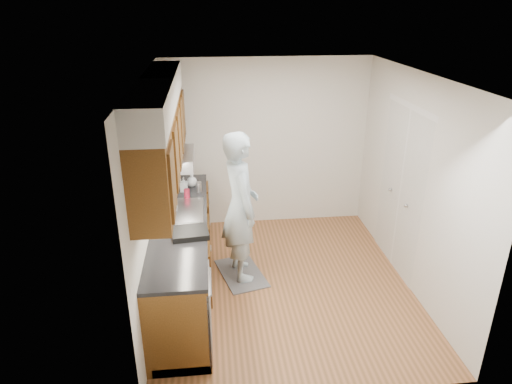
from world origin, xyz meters
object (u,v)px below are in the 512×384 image
Objects in this scene: person at (240,197)px; soap_bottle_c at (192,180)px; soap_bottle_b at (184,184)px; soda_can at (187,194)px; soap_bottle_a at (168,187)px; dish_rack at (190,233)px; steel_can at (199,187)px.

soap_bottle_c is (-0.59, 0.72, -0.03)m from person.
person is 10.99× the size of soap_bottle_b.
soap_bottle_c is 0.42m from soda_can.
soap_bottle_a reaches higher than soap_bottle_b.
soap_bottle_b is at bearing -119.78° from soap_bottle_c.
soap_bottle_a is 1.10m from dish_rack.
soap_bottle_b is (0.18, 0.16, -0.03)m from soap_bottle_a.
soap_bottle_a is 1.90× the size of steel_can.
soap_bottle_b is 1.22m from dish_rack.
person is 11.65× the size of soap_bottle_c.
person is 8.28× the size of soap_bottle_a.
soda_can is (0.05, -0.25, -0.03)m from soap_bottle_b.
person is at bearing -25.29° from soda_can.
person is at bearing -50.96° from soap_bottle_c.
soap_bottle_a is at bearing -130.79° from soap_bottle_c.
person is 0.88m from soap_bottle_b.
soap_bottle_a reaches higher than steel_can.
soap_bottle_b is at bearing 40.42° from soap_bottle_a.
soda_can is at bearing -96.93° from soap_bottle_c.
person reaches higher than soap_bottle_b.
person is 16.18× the size of soda_can.
steel_can is (0.09, -0.21, -0.02)m from soap_bottle_c.
steel_can is at bearing 17.80° from soap_bottle_a.
dish_rack is (-0.08, -1.17, -0.04)m from steel_can.
person reaches higher than soda_can.
person is at bearing -24.55° from soap_bottle_a.
soap_bottle_b is at bearing 168.68° from steel_can.
person reaches higher than dish_rack.
person is at bearing -46.24° from steel_can.
person is at bearing -39.05° from soap_bottle_b.
soda_can is 0.97× the size of steel_can.
person is 0.95m from soap_bottle_a.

